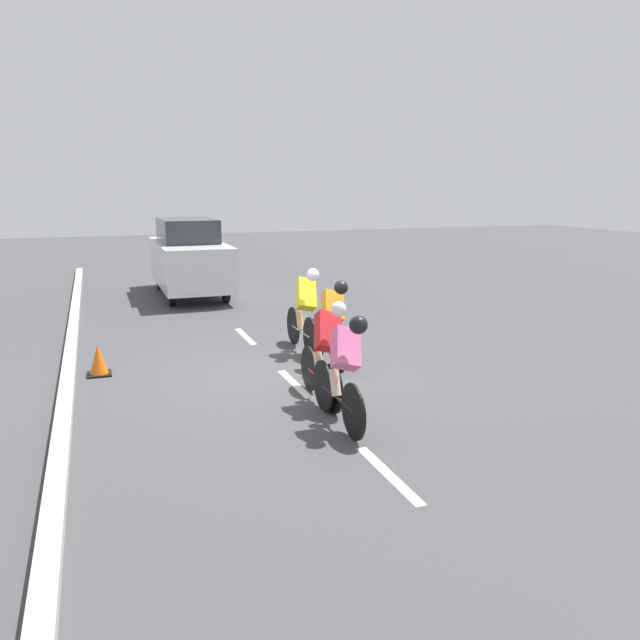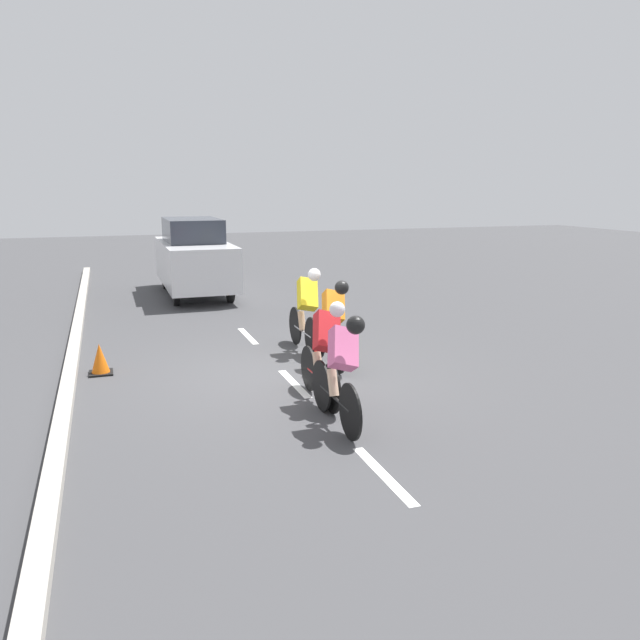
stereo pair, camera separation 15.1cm
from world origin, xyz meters
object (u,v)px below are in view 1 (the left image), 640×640
at_px(cyclist_orange, 331,321).
at_px(cyclist_pink, 343,367).
at_px(cyclist_red, 326,349).
at_px(cyclist_yellow, 305,308).
at_px(support_car, 189,257).
at_px(traffic_cone, 98,360).

bearing_deg(cyclist_orange, cyclist_pink, 72.37).
bearing_deg(cyclist_orange, cyclist_red, 66.68).
distance_m(cyclist_orange, cyclist_pink, 2.61).
xyz_separation_m(cyclist_red, cyclist_yellow, (-0.59, -2.64, 0.04)).
relative_size(cyclist_red, support_car, 0.37).
bearing_deg(support_car, cyclist_pink, 92.00).
distance_m(cyclist_orange, cyclist_red, 1.76).
distance_m(cyclist_pink, support_car, 10.18).
relative_size(cyclist_red, cyclist_yellow, 0.97).
bearing_deg(cyclist_red, cyclist_orange, -113.32).
bearing_deg(traffic_cone, cyclist_orange, 167.76).
bearing_deg(cyclist_yellow, traffic_cone, 4.03).
height_order(cyclist_pink, traffic_cone, cyclist_pink).
relative_size(cyclist_pink, traffic_cone, 3.47).
bearing_deg(support_car, cyclist_orange, 98.49).
xyz_separation_m(cyclist_pink, cyclist_yellow, (-0.68, -3.51, 0.04)).
relative_size(cyclist_orange, cyclist_pink, 0.98).
bearing_deg(cyclist_pink, support_car, -88.00).
bearing_deg(traffic_cone, cyclist_red, 140.53).
height_order(cyclist_orange, support_car, support_car).
xyz_separation_m(cyclist_orange, cyclist_pink, (0.79, 2.49, -0.01)).
height_order(cyclist_orange, cyclist_yellow, cyclist_yellow).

